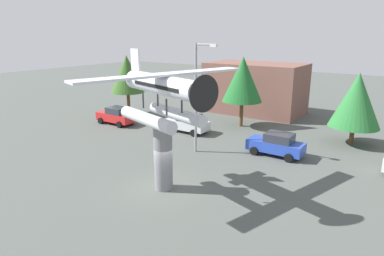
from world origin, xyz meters
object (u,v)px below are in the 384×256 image
Objects in this scene: display_pedestal at (163,156)px; tree_east at (243,79)px; car_near_red at (116,116)px; storefront_building at (255,88)px; tree_west at (127,74)px; floatplane_monument at (163,94)px; tree_center_back at (356,100)px; car_mid_silver at (187,123)px; car_far_blue at (276,144)px; streetlight_primary at (198,91)px.

tree_east is at bearing 99.24° from display_pedestal.
car_near_red is 16.17m from storefront_building.
tree_west is at bearing -62.54° from car_near_red.
tree_center_back is (7.57, 15.48, -2.02)m from floatplane_monument.
car_near_red is 1.00× the size of car_mid_silver.
floatplane_monument is 1.71× the size of tree_center_back.
storefront_building is at bearing 103.40° from tree_east.
tree_east is at bearing -76.60° from storefront_building.
tree_west is at bearing 140.42° from display_pedestal.
car_far_blue is 0.63× the size of tree_west.
display_pedestal is at bearing -73.94° from streetlight_primary.
floatplane_monument is at bearing -73.03° from streetlight_primary.
display_pedestal reaches higher than car_near_red.
floatplane_monument is 16.98m from car_near_red.
car_far_blue is 0.70× the size of tree_center_back.
car_near_red is at bearing 12.53° from car_mid_silver.
tree_west is at bearing -10.34° from car_far_blue.
streetlight_primary is at bearing 168.24° from car_near_red.
storefront_building is at bearing 98.09° from streetlight_primary.
tree_east is (10.93, 6.41, 3.81)m from car_near_red.
storefront_building is (-4.08, 22.00, 0.81)m from display_pedestal.
tree_center_back reaches higher than car_far_blue.
car_near_red is at bearing 168.24° from streetlight_primary.
floatplane_monument is at bearing -80.33° from tree_east.
car_far_blue is (16.89, 0.34, 0.00)m from car_near_red.
car_mid_silver is at bearing -12.10° from tree_west.
tree_east reaches higher than display_pedestal.
streetlight_primary is 15.73m from storefront_building.
car_near_red and car_far_blue have the same top height.
floatplane_monument reaches higher than tree_center_back.
tree_center_back is at bearing -29.10° from storefront_building.
tree_center_back reaches higher than car_near_red.
tree_west is (-15.52, 12.76, -1.16)m from floatplane_monument.
tree_center_back is at bearing -124.46° from car_far_blue.
tree_west reaches higher than display_pedestal.
tree_center_back is (13.44, 4.79, 2.87)m from car_mid_silver.
streetlight_primary is 14.85m from tree_west.
streetlight_primary is at bearing 133.18° from car_mid_silver.
car_far_blue is at bearing -45.52° from tree_east.
display_pedestal is at bearing 146.32° from car_near_red.
tree_east reaches higher than car_mid_silver.
car_mid_silver is 11.63m from storefront_building.
tree_west is at bearing 157.87° from floatplane_monument.
display_pedestal is 9.98m from car_far_blue.
floatplane_monument is 17.35m from tree_center_back.
display_pedestal is 15.78m from tree_east.
streetlight_primary is (11.54, -2.40, 3.92)m from car_near_red.
tree_west is at bearing -173.28° from tree_center_back.
floatplane_monument is (0.12, -0.04, 3.72)m from display_pedestal.
streetlight_primary is (-2.01, 6.58, -0.96)m from floatplane_monument.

